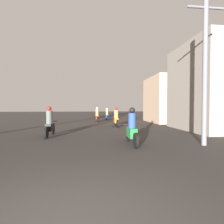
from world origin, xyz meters
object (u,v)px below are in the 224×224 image
at_px(building_right_far, 175,100).
at_px(utility_pole_near, 205,67).
at_px(motorcycle_green, 132,130).
at_px(motorcycle_orange, 116,119).
at_px(building_right_near, 220,88).
at_px(motorcycle_black, 50,124).
at_px(motorcycle_red, 97,116).
at_px(motorcycle_blue, 107,115).

relative_size(building_right_far, utility_pole_near, 0.88).
xyz_separation_m(motorcycle_green, utility_pole_near, (2.93, -0.49, 2.58)).
relative_size(motorcycle_orange, building_right_near, 0.36).
bearing_deg(motorcycle_green, motorcycle_black, 157.90).
xyz_separation_m(motorcycle_green, motorcycle_red, (-1.17, 11.66, 0.00)).
distance_m(motorcycle_black, building_right_far, 13.60).
distance_m(motorcycle_black, motorcycle_blue, 12.10).
relative_size(motorcycle_red, motorcycle_blue, 0.98).
xyz_separation_m(motorcycle_blue, utility_pole_near, (2.87, -14.36, 2.61)).
height_order(motorcycle_orange, building_right_near, building_right_near).
bearing_deg(motorcycle_red, motorcycle_green, -85.25).
height_order(building_right_far, utility_pole_near, utility_pole_near).
bearing_deg(building_right_far, motorcycle_orange, -152.04).
xyz_separation_m(motorcycle_black, building_right_far, (10.91, 7.94, 1.69)).
bearing_deg(motorcycle_black, utility_pole_near, -23.88).
bearing_deg(motorcycle_green, motorcycle_red, 105.56).
height_order(motorcycle_orange, motorcycle_red, motorcycle_red).
xyz_separation_m(motorcycle_black, building_right_near, (11.04, 1.52, 2.28)).
relative_size(building_right_near, building_right_far, 1.09).
distance_m(motorcycle_green, building_right_near, 8.45).
relative_size(motorcycle_blue, building_right_far, 0.37).
height_order(motorcycle_black, motorcycle_orange, motorcycle_black).
distance_m(motorcycle_red, building_right_far, 8.41).
bearing_deg(utility_pole_near, motorcycle_blue, 101.30).
bearing_deg(building_right_near, utility_pole_near, -132.99).
bearing_deg(building_right_far, utility_pole_near, -110.36).
bearing_deg(motorcycle_orange, motorcycle_black, -142.44).
height_order(motorcycle_green, motorcycle_red, motorcycle_red).
height_order(motorcycle_red, building_right_far, building_right_far).
relative_size(motorcycle_black, utility_pole_near, 0.33).
height_order(building_right_near, utility_pole_near, utility_pole_near).
distance_m(building_right_near, utility_pole_near, 6.12).
bearing_deg(motorcycle_red, building_right_near, -43.89).
relative_size(motorcycle_black, motorcycle_blue, 1.03).
distance_m(motorcycle_black, motorcycle_orange, 6.05).
relative_size(motorcycle_orange, motorcycle_red, 1.08).
height_order(motorcycle_black, utility_pole_near, utility_pole_near).
bearing_deg(motorcycle_orange, building_right_far, 19.28).
bearing_deg(utility_pole_near, motorcycle_green, 170.51).
distance_m(motorcycle_orange, building_right_near, 7.77).
bearing_deg(motorcycle_orange, motorcycle_red, 97.68).
bearing_deg(motorcycle_black, motorcycle_red, 72.58).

